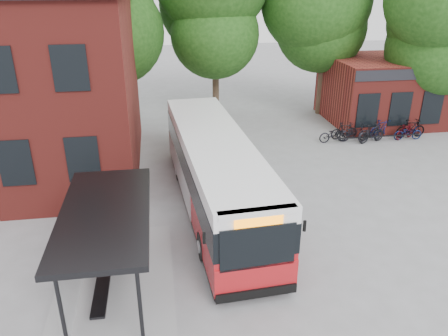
{
  "coord_description": "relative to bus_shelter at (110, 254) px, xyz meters",
  "views": [
    {
      "loc": [
        -2.86,
        -11.74,
        8.73
      ],
      "look_at": [
        -0.55,
        3.27,
        2.0
      ],
      "focal_mm": 35.0,
      "sensor_mm": 36.0,
      "label": 1
    }
  ],
  "objects": [
    {
      "name": "ground",
      "position": [
        4.5,
        1.0,
        -1.45
      ],
      "size": [
        100.0,
        100.0,
        0.0
      ],
      "primitive_type": "plane",
      "color": "gray"
    },
    {
      "name": "shop_row",
      "position": [
        19.5,
        15.0,
        0.55
      ],
      "size": [
        14.0,
        6.2,
        4.0
      ],
      "primitive_type": null,
      "color": "maroon",
      "rests_on": "ground"
    },
    {
      "name": "bus_shelter",
      "position": [
        0.0,
        0.0,
        0.0
      ],
      "size": [
        3.6,
        7.0,
        2.9
      ],
      "primitive_type": null,
      "color": "black",
      "rests_on": "ground"
    },
    {
      "name": "bike_rail",
      "position": [
        13.78,
        11.0,
        -1.26
      ],
      "size": [
        5.2,
        0.1,
        0.38
      ],
      "primitive_type": null,
      "color": "black",
      "rests_on": "ground"
    },
    {
      "name": "tree_0",
      "position": [
        -1.5,
        17.0,
        4.05
      ],
      "size": [
        7.92,
        7.92,
        11.0
      ],
      "primitive_type": null,
      "color": "#183E10",
      "rests_on": "ground"
    },
    {
      "name": "tree_1",
      "position": [
        5.5,
        18.0,
        3.75
      ],
      "size": [
        7.92,
        7.92,
        10.4
      ],
      "primitive_type": null,
      "color": "#183E10",
      "rests_on": "ground"
    },
    {
      "name": "tree_2",
      "position": [
        12.5,
        17.0,
        4.05
      ],
      "size": [
        7.92,
        7.92,
        11.0
      ],
      "primitive_type": null,
      "color": "#183E10",
      "rests_on": "ground"
    },
    {
      "name": "tree_3",
      "position": [
        17.5,
        13.0,
        3.19
      ],
      "size": [
        7.04,
        7.04,
        9.28
      ],
      "primitive_type": null,
      "color": "#183E10",
      "rests_on": "ground"
    },
    {
      "name": "city_bus",
      "position": [
        3.69,
        4.9,
        0.07
      ],
      "size": [
        3.33,
        12.1,
        3.04
      ],
      "primitive_type": null,
      "rotation": [
        0.0,
        0.0,
        0.07
      ],
      "color": "#AA151A",
      "rests_on": "ground"
    },
    {
      "name": "bicycle_0",
      "position": [
        11.39,
        11.38,
        -0.97
      ],
      "size": [
        1.84,
        0.7,
        0.95
      ],
      "primitive_type": "imported",
      "rotation": [
        0.0,
        0.0,
        1.61
      ],
      "color": "black",
      "rests_on": "ground"
    },
    {
      "name": "bicycle_1",
      "position": [
        12.17,
        11.86,
        -0.95
      ],
      "size": [
        1.68,
        0.58,
        0.99
      ],
      "primitive_type": "imported",
      "rotation": [
        0.0,
        0.0,
        1.64
      ],
      "color": "black",
      "rests_on": "ground"
    },
    {
      "name": "bicycle_2",
      "position": [
        12.53,
        11.45,
        -0.95
      ],
      "size": [
        1.96,
        0.85,
        1.0
      ],
      "primitive_type": "imported",
      "rotation": [
        0.0,
        0.0,
        1.47
      ],
      "color": "black",
      "rests_on": "ground"
    },
    {
      "name": "bicycle_3",
      "position": [
        13.44,
        11.03,
        -0.91
      ],
      "size": [
        1.88,
        1.0,
        1.09
      ],
      "primitive_type": "imported",
      "rotation": [
        0.0,
        0.0,
        1.86
      ],
      "color": "black",
      "rests_on": "ground"
    },
    {
      "name": "bicycle_4",
      "position": [
        13.52,
        11.32,
        -0.99
      ],
      "size": [
        1.86,
        1.08,
        0.92
      ],
      "primitive_type": "imported",
      "rotation": [
        0.0,
        0.0,
        1.86
      ],
      "color": "#22222D",
      "rests_on": "ground"
    },
    {
      "name": "bicycle_5",
      "position": [
        14.48,
        11.9,
        -0.93
      ],
      "size": [
        1.81,
        1.06,
        1.05
      ],
      "primitive_type": "imported",
      "rotation": [
        0.0,
        0.0,
        1.92
      ],
      "color": "#081750",
      "rests_on": "ground"
    },
    {
      "name": "bicycle_6",
      "position": [
        15.72,
        11.13,
        -1.01
      ],
      "size": [
        1.69,
        0.62,
        0.88
      ],
      "primitive_type": "imported",
      "rotation": [
        0.0,
        0.0,
        1.55
      ],
      "color": "#0B183E",
      "rests_on": "ground"
    },
    {
      "name": "bicycle_7",
      "position": [
        15.65,
        11.3,
        -1.0
      ],
      "size": [
        1.55,
        0.98,
        0.9
      ],
      "primitive_type": "imported",
      "rotation": [
        0.0,
        0.0,
        1.98
      ],
      "color": "#4A060E",
      "rests_on": "ground"
    },
    {
      "name": "bicycle_extra_0",
      "position": [
        16.08,
        11.49,
        -0.9
      ],
      "size": [
        1.85,
        0.57,
        1.1
      ],
      "primitive_type": "imported",
      "rotation": [
        0.0,
        0.0,
        1.6
      ],
      "color": "black",
      "rests_on": "ground"
    }
  ]
}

